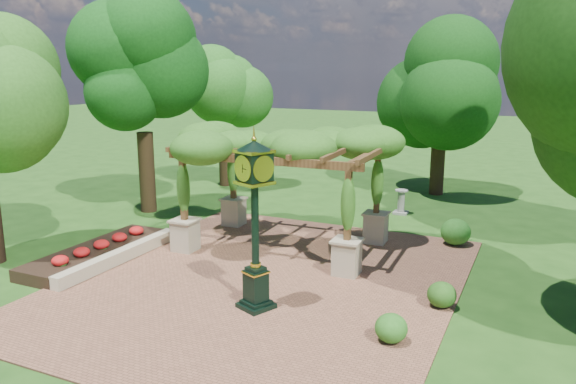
% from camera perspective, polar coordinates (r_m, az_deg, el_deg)
% --- Properties ---
extents(ground, '(120.00, 120.00, 0.00)m').
position_cam_1_polar(ground, '(14.71, -4.18, -10.34)').
color(ground, '#1E4714').
rests_on(ground, ground).
extents(brick_plaza, '(10.00, 12.00, 0.04)m').
position_cam_1_polar(brick_plaza, '(15.52, -2.36, -8.99)').
color(brick_plaza, brown).
rests_on(brick_plaza, ground).
extents(border_wall, '(0.35, 5.00, 0.40)m').
position_cam_1_polar(border_wall, '(17.57, -16.69, -6.29)').
color(border_wall, '#C6B793').
rests_on(border_wall, ground).
extents(flower_bed, '(1.50, 5.00, 0.36)m').
position_cam_1_polar(flower_bed, '(18.16, -18.83, -5.88)').
color(flower_bed, red).
rests_on(flower_bed, ground).
extents(pedestal_clock, '(1.07, 1.07, 4.15)m').
position_cam_1_polar(pedestal_clock, '(13.06, -3.40, -1.78)').
color(pedestal_clock, black).
rests_on(pedestal_clock, brick_plaza).
extents(pergola, '(6.28, 4.06, 3.88)m').
position_cam_1_polar(pergola, '(17.58, -0.57, 4.29)').
color(pergola, tan).
rests_on(pergola, brick_plaza).
extents(sundial, '(0.55, 0.55, 0.98)m').
position_cam_1_polar(sundial, '(22.71, 11.42, -1.14)').
color(sundial, gray).
rests_on(sundial, ground).
extents(shrub_front, '(0.78, 0.78, 0.62)m').
position_cam_1_polar(shrub_front, '(12.34, 10.44, -13.44)').
color(shrub_front, '#27631C').
rests_on(shrub_front, brick_plaza).
extents(shrub_mid, '(0.84, 0.84, 0.63)m').
position_cam_1_polar(shrub_mid, '(14.25, 15.35, -10.02)').
color(shrub_mid, '#234F16').
rests_on(shrub_mid, brick_plaza).
extents(shrub_back, '(1.02, 1.02, 0.86)m').
position_cam_1_polar(shrub_back, '(19.11, 16.67, -3.91)').
color(shrub_back, '#27671D').
rests_on(shrub_back, brick_plaza).
extents(tree_west_near, '(3.66, 3.66, 8.28)m').
position_cam_1_polar(tree_west_near, '(22.80, -14.70, 12.05)').
color(tree_west_near, '#352615').
rests_on(tree_west_near, ground).
extents(tree_west_far, '(3.37, 3.37, 6.79)m').
position_cam_1_polar(tree_west_far, '(27.41, -6.59, 10.25)').
color(tree_west_far, '#322213').
rests_on(tree_west_far, ground).
extents(tree_north, '(3.88, 3.88, 7.50)m').
position_cam_1_polar(tree_north, '(26.12, 15.42, 10.87)').
color(tree_north, '#362415').
rests_on(tree_north, ground).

